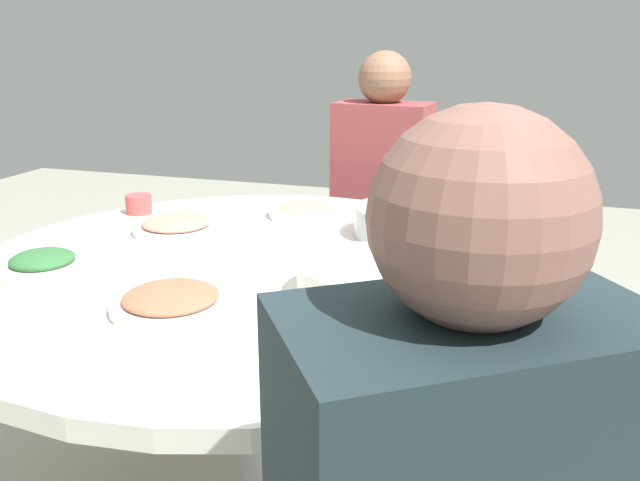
% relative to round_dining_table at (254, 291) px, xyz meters
% --- Properties ---
extents(round_dining_table, '(1.38, 1.38, 0.76)m').
position_rel_round_dining_table_xyz_m(round_dining_table, '(0.00, 0.00, 0.00)').
color(round_dining_table, '#99999E').
rests_on(round_dining_table, ground).
extents(rice_bowl, '(0.26, 0.26, 0.09)m').
position_rel_round_dining_table_xyz_m(rice_bowl, '(0.30, 0.32, 0.12)').
color(rice_bowl, '#B2B5BA').
rests_on(rice_bowl, round_dining_table).
extents(soup_bowl, '(0.28, 0.31, 0.07)m').
position_rel_round_dining_table_xyz_m(soup_bowl, '(0.30, -0.12, 0.11)').
color(soup_bowl, silver).
rests_on(soup_bowl, round_dining_table).
extents(dish_tofu_braise, '(0.24, 0.24, 0.04)m').
position_rel_round_dining_table_xyz_m(dish_tofu_braise, '(-0.05, -0.30, 0.09)').
color(dish_tofu_braise, white).
rests_on(dish_tofu_braise, round_dining_table).
extents(dish_greens, '(0.21, 0.21, 0.05)m').
position_rel_round_dining_table_xyz_m(dish_greens, '(-0.43, -0.21, 0.09)').
color(dish_greens, silver).
rests_on(dish_greens, round_dining_table).
extents(dish_shrimp, '(0.24, 0.24, 0.04)m').
position_rel_round_dining_table_xyz_m(dish_shrimp, '(-0.30, 0.18, 0.09)').
color(dish_shrimp, silver).
rests_on(dish_shrimp, round_dining_table).
extents(dish_noodles, '(0.22, 0.22, 0.04)m').
position_rel_round_dining_table_xyz_m(dish_noodles, '(-0.01, 0.43, 0.09)').
color(dish_noodles, white).
rests_on(dish_noodles, round_dining_table).
extents(green_bottle, '(0.07, 0.07, 0.26)m').
position_rel_round_dining_table_xyz_m(green_bottle, '(0.59, 0.01, 0.18)').
color(green_bottle, '#3E7A3D').
rests_on(green_bottle, round_dining_table).
extents(tea_cup_near, '(0.07, 0.07, 0.06)m').
position_rel_round_dining_table_xyz_m(tea_cup_near, '(0.36, -0.49, 0.10)').
color(tea_cup_near, '#CC4E47').
rests_on(tea_cup_near, round_dining_table).
extents(tea_cup_far, '(0.08, 0.08, 0.06)m').
position_rel_round_dining_table_xyz_m(tea_cup_far, '(-0.51, 0.31, 0.10)').
color(tea_cup_far, '#CA4948').
rests_on(tea_cup_far, round_dining_table).
extents(stool_for_diner_right, '(0.33, 0.33, 0.46)m').
position_rel_round_dining_table_xyz_m(stool_for_diner_right, '(0.10, 0.99, -0.45)').
color(stool_for_diner_right, brown).
rests_on(stool_for_diner_right, ground).
extents(diner_right, '(0.36, 0.37, 0.76)m').
position_rel_round_dining_table_xyz_m(diner_right, '(0.10, 0.99, 0.10)').
color(diner_right, '#2D333D').
rests_on(diner_right, stool_for_diner_right).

